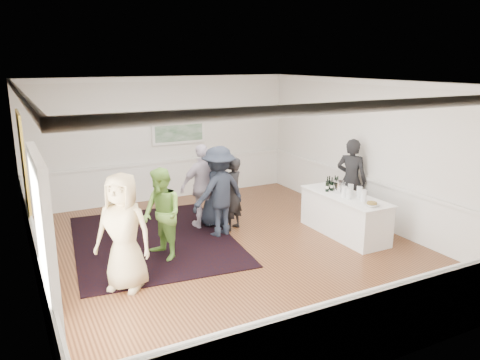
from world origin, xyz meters
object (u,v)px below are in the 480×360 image
guest_green (162,214)px  nut_bowl (372,204)px  guest_dark_a (219,192)px  ice_bucket (339,187)px  bartender (351,180)px  guest_lilac (204,186)px  serving_table (344,215)px  guest_dark_b (232,194)px  guest_navy (215,188)px  guest_tan (123,232)px

guest_green → nut_bowl: guest_green is taller
guest_dark_a → ice_bucket: bearing=145.2°
bartender → guest_lilac: 3.35m
serving_table → guest_lilac: (-2.43, 1.80, 0.49)m
guest_dark_b → guest_navy: size_ratio=0.92×
ice_bucket → serving_table: bearing=-92.1°
guest_tan → guest_lilac: 3.06m
guest_lilac → guest_tan: bearing=38.2°
ice_bucket → nut_bowl: (-0.05, -1.03, -0.08)m
nut_bowl → guest_dark_a: bearing=139.1°
guest_navy → serving_table: bearing=170.8°
guest_tan → ice_bucket: 4.72m
ice_bucket → guest_navy: bearing=145.0°
serving_table → guest_tan: (-4.68, -0.28, 0.52)m
serving_table → guest_navy: size_ratio=1.23×
ice_bucket → nut_bowl: size_ratio=0.90×
guest_tan → guest_dark_a: guest_tan is taller
serving_table → guest_dark_b: size_ratio=1.33×
guest_dark_a → ice_bucket: 2.55m
guest_dark_b → guest_navy: (-0.22, 0.38, 0.07)m
guest_lilac → ice_bucket: size_ratio=7.11×
guest_navy → nut_bowl: (2.14, -2.56, 0.03)m
bartender → guest_dark_a: same height
serving_table → guest_dark_b: (-1.95, 1.37, 0.37)m
nut_bowl → guest_tan: bearing=173.4°
guest_dark_b → nut_bowl: size_ratio=5.56×
guest_navy → guest_dark_b: bearing=150.3°
ice_bucket → guest_green: bearing=174.6°
bartender → serving_table: bearing=101.8°
bartender → guest_tan: 5.50m
guest_lilac → ice_bucket: guest_lilac is taller
guest_green → guest_lilac: size_ratio=0.92×
ice_bucket → nut_bowl: bearing=-92.5°
guest_green → nut_bowl: 3.99m
serving_table → guest_lilac: 3.06m
guest_green → guest_dark_a: 1.56m
guest_navy → ice_bucket: 2.67m
serving_table → nut_bowl: size_ratio=7.41×
serving_table → guest_tan: 4.72m
guest_lilac → ice_bucket: bearing=142.7°
guest_dark_b → ice_bucket: size_ratio=6.16×
guest_tan → guest_dark_a: (2.34, 1.46, -0.01)m
bartender → guest_dark_b: bearing=44.0°
bartender → guest_dark_a: bearing=49.1°
guest_green → guest_navy: guest_navy is taller
ice_bucket → nut_bowl: ice_bucket is taller
guest_dark_b → ice_bucket: (1.96, -1.15, 0.18)m
guest_green → nut_bowl: (3.74, -1.39, 0.05)m
guest_dark_b → guest_navy: bearing=-89.3°
guest_dark_a → bartender: bearing=158.3°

